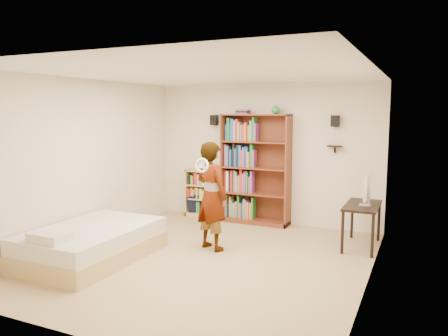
% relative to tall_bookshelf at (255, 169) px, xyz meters
% --- Properties ---
extents(ground, '(4.50, 5.00, 0.01)m').
position_rel_tall_bookshelf_xyz_m(ground, '(0.12, -2.30, -1.06)').
color(ground, tan).
rests_on(ground, ground).
extents(room_shell, '(4.52, 5.02, 2.71)m').
position_rel_tall_bookshelf_xyz_m(room_shell, '(0.12, -2.30, 0.70)').
color(room_shell, beige).
rests_on(room_shell, ground).
extents(crown_molding, '(4.50, 5.00, 0.06)m').
position_rel_tall_bookshelf_xyz_m(crown_molding, '(0.12, -2.30, 1.61)').
color(crown_molding, silver).
rests_on(crown_molding, room_shell).
extents(speaker_left, '(0.14, 0.12, 0.20)m').
position_rel_tall_bookshelf_xyz_m(speaker_left, '(-0.93, 0.10, 0.94)').
color(speaker_left, black).
rests_on(speaker_left, room_shell).
extents(speaker_right, '(0.14, 0.12, 0.20)m').
position_rel_tall_bookshelf_xyz_m(speaker_right, '(1.47, 0.10, 0.94)').
color(speaker_right, black).
rests_on(speaker_right, room_shell).
extents(wall_shelf, '(0.25, 0.16, 0.02)m').
position_rel_tall_bookshelf_xyz_m(wall_shelf, '(1.47, 0.11, 0.49)').
color(wall_shelf, black).
rests_on(wall_shelf, room_shell).
extents(tall_bookshelf, '(1.34, 0.39, 2.12)m').
position_rel_tall_bookshelf_xyz_m(tall_bookshelf, '(0.00, 0.00, 0.00)').
color(tall_bookshelf, maroon).
rests_on(tall_bookshelf, ground).
extents(low_bookshelf, '(0.77, 0.29, 0.97)m').
position_rel_tall_bookshelf_xyz_m(low_bookshelf, '(-1.15, 0.05, -0.58)').
color(low_bookshelf, tan).
rests_on(low_bookshelf, ground).
extents(computer_desk, '(0.51, 1.03, 0.70)m').
position_rel_tall_bookshelf_xyz_m(computer_desk, '(2.09, -0.72, -0.71)').
color(computer_desk, black).
rests_on(computer_desk, ground).
extents(imac, '(0.10, 0.48, 0.48)m').
position_rel_tall_bookshelf_xyz_m(imac, '(2.14, -0.80, -0.12)').
color(imac, silver).
rests_on(imac, computer_desk).
extents(daybed, '(1.33, 2.05, 0.60)m').
position_rel_tall_bookshelf_xyz_m(daybed, '(-1.44, -2.99, -0.76)').
color(daybed, white).
rests_on(daybed, ground).
extents(person, '(0.73, 0.61, 1.71)m').
position_rel_tall_bookshelf_xyz_m(person, '(-0.05, -1.81, -0.20)').
color(person, black).
rests_on(person, ground).
extents(wii_wheel, '(0.23, 0.09, 0.23)m').
position_rel_tall_bookshelf_xyz_m(wii_wheel, '(-0.05, -2.13, 0.31)').
color(wii_wheel, silver).
rests_on(wii_wheel, person).
extents(navy_bag, '(0.38, 0.30, 0.45)m').
position_rel_tall_bookshelf_xyz_m(navy_bag, '(-1.33, 0.04, -0.84)').
color(navy_bag, black).
rests_on(navy_bag, ground).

